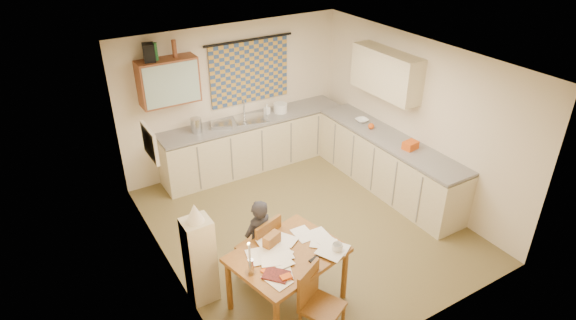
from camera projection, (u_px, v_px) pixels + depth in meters
floor at (305, 225)px, 7.13m from camera, size 4.00×4.50×0.02m
ceiling at (308, 59)px, 5.91m from camera, size 4.00×4.50×0.02m
wall_back at (234, 97)px, 8.20m from camera, size 4.00×0.02×2.50m
wall_front at (430, 239)px, 4.83m from camera, size 4.00×0.02×2.50m
wall_left at (162, 191)px, 5.60m from camera, size 0.02×4.50×2.50m
wall_right at (415, 118)px, 7.43m from camera, size 0.02×4.50×2.50m
window_blind at (250, 72)px, 8.12m from camera, size 1.45×0.03×1.05m
curtain_rod at (249, 40)px, 7.84m from camera, size 1.60×0.04×0.04m
wall_cabinet at (168, 81)px, 7.28m from camera, size 0.90×0.34×0.70m
wall_cabinet_glass at (172, 85)px, 7.15m from camera, size 0.84×0.02×0.64m
upper_cabinet_right at (386, 73)px, 7.47m from camera, size 0.34×1.30×0.70m
framed_print at (150, 143)px, 5.70m from camera, size 0.04×0.50×0.40m
print_canvas at (152, 142)px, 5.71m from camera, size 0.01×0.42×0.32m
counter_back at (254, 143)px, 8.45m from camera, size 3.30×0.62×0.92m
counter_right at (387, 163)px, 7.81m from camera, size 0.62×2.95×0.92m
stove at (438, 196)px, 6.99m from camera, size 0.57×0.57×0.89m
sink at (251, 121)px, 8.22m from camera, size 0.65×0.58×0.10m
tap at (244, 108)px, 8.25m from camera, size 0.04×0.04×0.28m
dish_rack at (221, 125)px, 7.94m from camera, size 0.43×0.41×0.06m
kettle at (196, 125)px, 7.70m from camera, size 0.19×0.19×0.24m
mixing_bowl at (280, 108)px, 8.43m from camera, size 0.25×0.25×0.16m
soap_bottle at (267, 109)px, 8.35m from camera, size 0.13×0.13×0.19m
bowl at (362, 120)px, 8.09m from camera, size 0.24×0.24×0.05m
orange_bag at (410, 145)px, 7.22m from camera, size 0.24×0.19×0.12m
fruit_orange at (371, 126)px, 7.84m from camera, size 0.10×0.10×0.10m
speaker at (149, 53)px, 6.94m from camera, size 0.20×0.23×0.26m
bottle_green at (155, 52)px, 6.99m from camera, size 0.08×0.08×0.26m
bottle_brown at (174, 49)px, 7.12m from camera, size 0.09×0.09×0.26m
dining_table at (288, 278)px, 5.59m from camera, size 1.39×1.17×0.75m
chair_far at (259, 258)px, 6.04m from camera, size 0.52×0.52×0.92m
chair_near at (320, 317)px, 5.20m from camera, size 0.54×0.54×0.89m
person at (259, 241)px, 5.87m from camera, size 0.54×0.47×1.15m
shelf_stand at (200, 260)px, 5.58m from camera, size 0.32×0.30×1.13m
lampshade at (195, 213)px, 5.25m from camera, size 0.20×0.20×0.22m
letter_rack at (272, 240)px, 5.48m from camera, size 0.24×0.17×0.16m
mug at (337, 247)px, 5.41m from camera, size 0.23×0.23×0.10m
magazine at (273, 282)px, 4.99m from camera, size 0.47×0.47×0.03m
book at (268, 276)px, 5.07m from camera, size 0.30×0.33×0.02m
orange_box at (286, 277)px, 5.03m from camera, size 0.13×0.09×0.04m
eyeglasses at (314, 259)px, 5.31m from camera, size 0.14×0.07×0.02m
candle_holder at (251, 266)px, 5.08m from camera, size 0.06×0.06×0.18m
candle at (249, 251)px, 4.99m from camera, size 0.03×0.03×0.22m
candle_flame at (248, 244)px, 4.90m from camera, size 0.02×0.02×0.02m
papers at (291, 251)px, 5.42m from camera, size 1.15×0.88×0.03m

